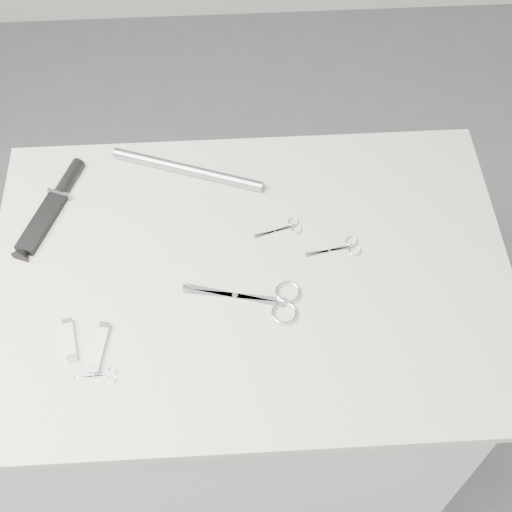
{
  "coord_description": "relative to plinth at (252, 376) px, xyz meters",
  "views": [
    {
      "loc": [
        -0.03,
        -0.74,
        2.06
      ],
      "look_at": [
        0.01,
        0.04,
        0.92
      ],
      "focal_mm": 50.0,
      "sensor_mm": 36.0,
      "label": 1
    }
  ],
  "objects": [
    {
      "name": "ground",
      "position": [
        0.0,
        0.0,
        -0.46
      ],
      "size": [
        4.0,
        4.0,
        0.01
      ],
      "primitive_type": "cube",
      "color": "slate",
      "rests_on": "ground"
    },
    {
      "name": "plinth",
      "position": [
        0.0,
        0.0,
        0.0
      ],
      "size": [
        0.9,
        0.6,
        0.9
      ],
      "primitive_type": "cube",
      "color": "silver",
      "rests_on": "ground"
    },
    {
      "name": "display_board",
      "position": [
        0.0,
        0.0,
        0.46
      ],
      "size": [
        1.0,
        0.7,
        0.02
      ],
      "primitive_type": "cube",
      "color": "beige",
      "rests_on": "plinth"
    },
    {
      "name": "large_shears",
      "position": [
        0.03,
        -0.06,
        0.47
      ],
      "size": [
        0.22,
        0.1,
        0.01
      ],
      "rotation": [
        0.0,
        0.0,
        -0.23
      ],
      "color": "silver",
      "rests_on": "display_board"
    },
    {
      "name": "embroidery_scissors_a",
      "position": [
        0.18,
        0.05,
        0.47
      ],
      "size": [
        0.11,
        0.05,
        0.0
      ],
      "rotation": [
        0.0,
        0.0,
        0.17
      ],
      "color": "silver",
      "rests_on": "display_board"
    },
    {
      "name": "embroidery_scissors_b",
      "position": [
        0.07,
        0.1,
        0.47
      ],
      "size": [
        0.1,
        0.05,
        0.0
      ],
      "rotation": [
        0.0,
        0.0,
        0.27
      ],
      "color": "silver",
      "rests_on": "display_board"
    },
    {
      "name": "tiny_scissors",
      "position": [
        -0.27,
        -0.2,
        0.47
      ],
      "size": [
        0.07,
        0.03,
        0.0
      ],
      "rotation": [
        0.0,
        0.0,
        0.04
      ],
      "color": "silver",
      "rests_on": "display_board"
    },
    {
      "name": "sheathed_knife",
      "position": [
        -0.39,
        0.19,
        0.48
      ],
      "size": [
        0.12,
        0.24,
        0.03
      ],
      "rotation": [
        0.0,
        0.0,
        1.19
      ],
      "color": "black",
      "rests_on": "display_board"
    },
    {
      "name": "pocket_knife_a",
      "position": [
        -0.28,
        -0.15,
        0.48
      ],
      "size": [
        0.04,
        0.1,
        0.01
      ],
      "rotation": [
        0.0,
        0.0,
        1.4
      ],
      "color": "beige",
      "rests_on": "display_board"
    },
    {
      "name": "pocket_knife_b",
      "position": [
        -0.33,
        -0.13,
        0.48
      ],
      "size": [
        0.03,
        0.09,
        0.01
      ],
      "rotation": [
        0.0,
        0.0,
        1.77
      ],
      "color": "beige",
      "rests_on": "display_board"
    },
    {
      "name": "metal_rail",
      "position": [
        -0.12,
        0.26,
        0.48
      ],
      "size": [
        0.32,
        0.13,
        0.02
      ],
      "primitive_type": "cylinder",
      "rotation": [
        0.0,
        1.57,
        -0.35
      ],
      "color": "#979AA0",
      "rests_on": "display_board"
    }
  ]
}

